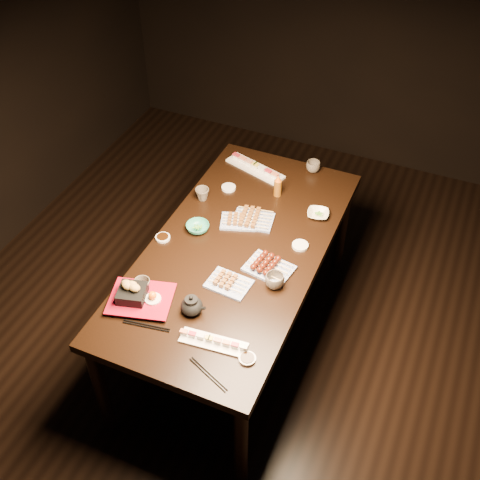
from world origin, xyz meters
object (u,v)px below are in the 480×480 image
dining_table (237,295)px  edamame_bowl_cream (318,214)px  yakitori_plate_right (229,281)px  tempura_tray (140,294)px  teacup_far_left (202,194)px  teacup_far_right (313,167)px  yakitori_plate_center (239,219)px  teacup_near_left (143,286)px  edamame_bowl_green (198,227)px  yakitori_plate_left (253,217)px  teacup_mid_right (275,281)px  teapot (192,304)px  condiment_bottle (278,186)px  sushi_platter_near (213,341)px  sushi_platter_far (255,166)px

dining_table → edamame_bowl_cream: size_ratio=14.66×
yakitori_plate_right → tempura_tray: 0.45m
teacup_far_left → teacup_far_right: size_ratio=0.93×
yakitori_plate_center → teacup_near_left: size_ratio=2.47×
edamame_bowl_green → teacup_far_left: 0.27m
dining_table → teacup_near_left: size_ratio=22.13×
yakitori_plate_left → edamame_bowl_cream: bearing=20.5°
yakitori_plate_left → edamame_bowl_cream: yakitori_plate_left is taller
tempura_tray → teacup_mid_right: 0.67m
teapot → teacup_far_right: bearing=80.9°
condiment_bottle → teacup_mid_right: bearing=-70.4°
tempura_tray → teacup_mid_right: size_ratio=3.16×
teacup_far_left → teapot: teapot is taller
edamame_bowl_green → edamame_bowl_cream: size_ratio=1.06×
yakitori_plate_center → teacup_mid_right: size_ratio=2.07×
sushi_platter_near → teacup_near_left: 0.49m
teapot → tempura_tray: bearing=-172.6°
teapot → condiment_bottle: bearing=85.3°
dining_table → teacup_near_left: 0.69m
sushi_platter_far → yakitori_plate_right: 0.99m
yakitori_plate_right → edamame_bowl_cream: yakitori_plate_right is taller
yakitori_plate_center → teacup_far_left: (-0.28, 0.11, 0.01)m
yakitori_plate_left → teacup_near_left: 0.77m
teacup_near_left → tempura_tray: bearing=-67.6°
sushi_platter_near → yakitori_plate_right: (-0.09, 0.36, 0.01)m
yakitori_plate_center → teacup_near_left: 0.71m
edamame_bowl_green → teacup_far_left: bearing=110.6°
edamame_bowl_green → edamame_bowl_cream: bearing=33.4°
sushi_platter_near → teacup_far_left: size_ratio=3.90×
yakitori_plate_left → sushi_platter_far: bearing=101.4°
sushi_platter_far → tempura_tray: tempura_tray is taller
teacup_near_left → condiment_bottle: 1.05m
yakitori_plate_right → teacup_near_left: (-0.38, -0.21, 0.01)m
yakitori_plate_center → sushi_platter_far: bearing=83.1°
yakitori_plate_right → edamame_bowl_green: yakitori_plate_right is taller
tempura_tray → edamame_bowl_cream: bearing=43.1°
sushi_platter_near → sushi_platter_far: size_ratio=0.80×
sushi_platter_far → tempura_tray: (-0.10, -1.24, 0.03)m
sushi_platter_far → yakitori_plate_center: 0.51m
teacup_far_right → yakitori_plate_center: bearing=-110.1°
edamame_bowl_cream → teacup_near_left: size_ratio=1.51×
edamame_bowl_green → condiment_bottle: condiment_bottle is taller
dining_table → yakitori_plate_right: (0.07, -0.26, 0.40)m
teacup_mid_right → teapot: (-0.31, -0.32, 0.02)m
sushi_platter_far → teacup_far_right: bearing=-141.9°
yakitori_plate_left → edamame_bowl_green: yakitori_plate_left is taller
edamame_bowl_green → tempura_tray: (-0.02, -0.58, 0.04)m
sushi_platter_far → teacup_near_left: size_ratio=4.90×
sushi_platter_far → dining_table: bearing=121.5°
sushi_platter_far → edamame_bowl_green: size_ratio=3.07×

